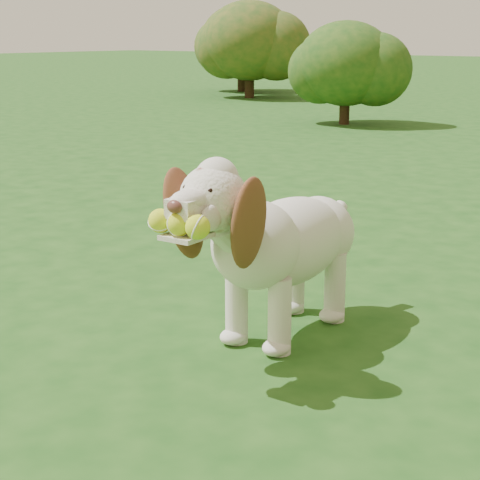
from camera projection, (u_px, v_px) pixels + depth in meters
The scene contains 5 objects.
ground at pixel (223, 338), 3.37m from camera, with size 80.00×80.00×0.00m, color #184614.
dog at pixel (275, 238), 3.26m from camera, with size 0.44×1.25×0.82m.
shrub_a at pixel (346, 64), 10.99m from camera, with size 1.36×1.36×1.41m.
shrub_g at pixel (242, 40), 17.14m from camera, with size 1.78×1.78×1.84m.
shrub_e at pixel (250, 41), 15.41m from camera, with size 1.79×1.79×1.85m.
Camera 1 is at (1.97, -2.47, 1.25)m, focal length 60.00 mm.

